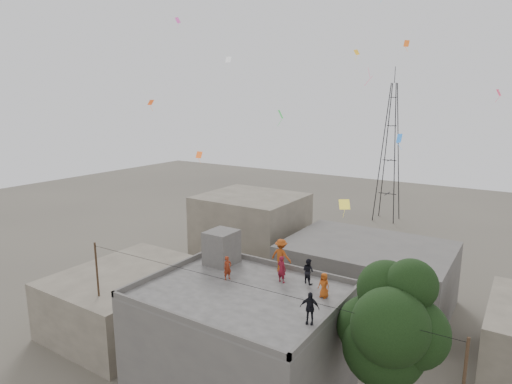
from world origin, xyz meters
TOP-DOWN VIEW (x-y plane):
  - main_building at (0.00, 0.00)m, footprint 10.00×8.00m
  - parapet at (0.00, 0.00)m, footprint 10.00×8.00m
  - stair_head_box at (-3.20, 2.60)m, footprint 1.60×1.80m
  - neighbor_west at (-11.00, 2.00)m, footprint 8.00×10.00m
  - neighbor_north at (2.00, 14.00)m, footprint 12.00×9.00m
  - neighbor_northwest at (-10.00, 16.00)m, footprint 9.00×8.00m
  - tree at (7.37, 0.60)m, footprint 4.90×4.60m
  - utility_line at (0.50, -1.25)m, footprint 20.12×0.62m
  - transmission_tower at (-4.00, 40.00)m, footprint 2.97×2.97m
  - person_red_adult at (1.16, 2.13)m, footprint 0.59×0.45m
  - person_orange_child at (3.80, 1.69)m, footprint 0.67×0.49m
  - person_dark_child at (2.40, 2.79)m, footprint 0.79×0.69m
  - person_dark_adult at (4.33, -1.01)m, footprint 0.91×0.58m
  - person_orange_adult at (0.40, 3.40)m, footprint 1.26×0.75m
  - person_red_child at (-1.47, 0.86)m, footprint 0.46×0.56m
  - kites at (0.36, 7.32)m, footprint 18.74×15.28m

SIDE VIEW (x-z plane):
  - neighbor_west at x=-11.00m, z-range 0.00..4.00m
  - neighbor_north at x=2.00m, z-range 0.00..5.00m
  - main_building at x=0.00m, z-range 0.00..6.10m
  - neighbor_northwest at x=-10.00m, z-range 0.00..7.00m
  - utility_line at x=0.50m, z-range 0.13..7.53m
  - tree at x=7.37m, z-range 1.55..10.65m
  - parapet at x=0.00m, z-range 6.10..6.40m
  - person_orange_child at x=3.80m, z-range 6.10..7.36m
  - person_red_child at x=-1.47m, z-range 6.10..7.41m
  - person_dark_child at x=2.40m, z-range 6.10..7.46m
  - person_dark_adult at x=4.33m, z-range 6.10..7.55m
  - person_red_adult at x=1.16m, z-range 6.10..7.57m
  - person_orange_adult at x=0.40m, z-range 6.10..8.02m
  - stair_head_box at x=-3.20m, z-range 6.10..8.10m
  - transmission_tower at x=-4.00m, z-range -0.93..19.07m
  - kites at x=0.36m, z-range 9.77..22.50m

